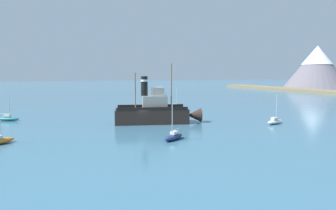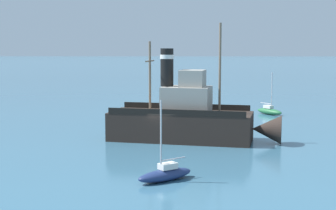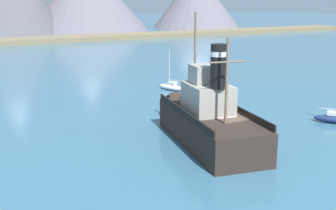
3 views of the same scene
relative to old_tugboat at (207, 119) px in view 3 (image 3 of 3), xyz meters
name	(u,v)px [view 3 (image 3 of 3)]	position (x,y,z in m)	size (l,w,h in m)	color
ground_plane	(231,147)	(0.81, -2.09, -1.83)	(600.00, 600.00, 0.00)	#38667F
shoreline_strip	(12,41)	(0.81, 89.01, -1.23)	(240.00, 12.00, 1.20)	#7A6B4C
old_tugboat	(207,119)	(0.00, 0.00, 0.00)	(6.78, 14.79, 9.90)	#2D231E
sailboat_white	(171,87)	(7.39, 18.31, -1.40)	(2.27, 3.95, 4.90)	white
sailboat_navy	(335,118)	(13.05, -1.56, -1.40)	(3.19, 3.68, 4.90)	navy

